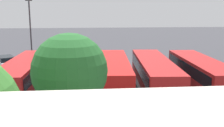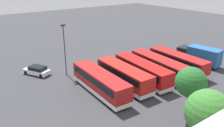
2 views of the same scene
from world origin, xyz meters
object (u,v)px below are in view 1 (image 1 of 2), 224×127
bus_single_deck_third (113,75)px  car_hatchback_silver (6,62)px  bus_single_deck_fifth (25,76)px  waste_bin_yellow (86,68)px  bus_single_deck_second (154,75)px  bus_single_deck_fourth (73,76)px  bus_single_deck_near_end (201,75)px  lamp_post_tall (31,30)px

bus_single_deck_third → car_hatchback_silver: bus_single_deck_third is taller
bus_single_deck_fifth → waste_bin_yellow: bus_single_deck_fifth is taller
bus_single_deck_second → bus_single_deck_fourth: (6.82, -0.45, -0.00)m
bus_single_deck_second → bus_single_deck_fifth: same height
bus_single_deck_third → bus_single_deck_near_end: bearing=175.0°
bus_single_deck_fifth → bus_single_deck_near_end: bearing=176.3°
bus_single_deck_near_end → bus_single_deck_third: 7.39m
bus_single_deck_second → bus_single_deck_fourth: bearing=-3.7°
bus_single_deck_fourth → bus_single_deck_second: bearing=176.3°
bus_single_deck_third → waste_bin_yellow: size_ratio=11.58×
bus_single_deck_second → bus_single_deck_third: same height
bus_single_deck_near_end → bus_single_deck_second: bearing=-5.3°
bus_single_deck_third → bus_single_deck_fifth: same height
bus_single_deck_near_end → waste_bin_yellow: bus_single_deck_near_end is taller
bus_single_deck_second → waste_bin_yellow: 10.28m
bus_single_deck_third → bus_single_deck_fourth: (3.37, -0.17, -0.00)m
bus_single_deck_fourth → bus_single_deck_fifth: 3.97m
bus_single_deck_third → lamp_post_tall: bearing=-46.1°
car_hatchback_silver → waste_bin_yellow: car_hatchback_silver is taller
bus_single_deck_near_end → waste_bin_yellow: size_ratio=11.48×
waste_bin_yellow → bus_single_deck_third: bearing=105.6°
bus_single_deck_fourth → waste_bin_yellow: 8.16m
waste_bin_yellow → bus_single_deck_fifth: bearing=57.3°
bus_single_deck_fourth → bus_single_deck_fifth: (3.96, -0.15, 0.00)m
bus_single_deck_fourth → lamp_post_tall: 10.38m
bus_single_deck_second → car_hatchback_silver: bearing=-37.2°
bus_single_deck_second → bus_single_deck_fifth: size_ratio=1.03×
bus_single_deck_fourth → lamp_post_tall: (5.00, -8.52, 3.16)m
car_hatchback_silver → waste_bin_yellow: bearing=161.0°
bus_single_deck_near_end → bus_single_deck_third: size_ratio=0.99×
bus_single_deck_fourth → car_hatchback_silver: bearing=-52.4°
bus_single_deck_near_end → bus_single_deck_fourth: 10.77m
bus_single_deck_second → bus_single_deck_fourth: size_ratio=1.12×
lamp_post_tall → waste_bin_yellow: lamp_post_tall is taller
bus_single_deck_third → car_hatchback_silver: bearing=-43.6°
bus_single_deck_third → bus_single_deck_fifth: bearing=-2.5°
bus_single_deck_fifth → bus_single_deck_fourth: bearing=177.8°
bus_single_deck_second → car_hatchback_silver: size_ratio=2.48×
bus_single_deck_near_end → waste_bin_yellow: bearing=-42.4°
bus_single_deck_near_end → bus_single_deck_fourth: size_ratio=1.05×
waste_bin_yellow → car_hatchback_silver: bearing=-19.0°
bus_single_deck_second → car_hatchback_silver: (15.59, -11.85, -0.92)m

